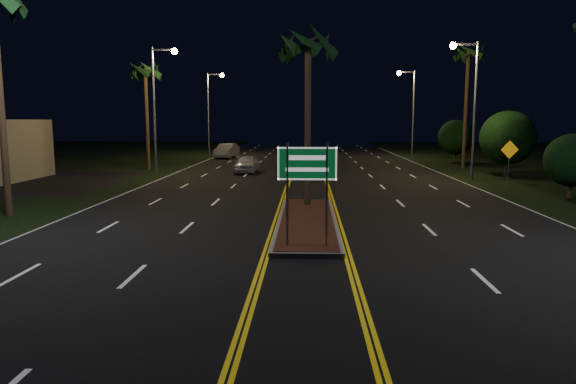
{
  "coord_description": "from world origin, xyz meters",
  "views": [
    {
      "loc": [
        0.03,
        -12.68,
        4.04
      ],
      "look_at": [
        -0.56,
        2.29,
        1.9
      ],
      "focal_mm": 32.0,
      "sensor_mm": 36.0,
      "label": 1
    }
  ],
  "objects_px": {
    "shrub_near": "(572,160)",
    "streetlight_right_far": "(410,103)",
    "streetlight_right_mid": "(470,94)",
    "car_near": "(247,162)",
    "palm_left_far": "(145,71)",
    "shrub_mid": "(508,138)",
    "warning_sign": "(509,155)",
    "palm_right_far": "(468,55)",
    "car_far": "(227,149)",
    "streetlight_left_mid": "(159,96)",
    "median_island": "(307,221)",
    "shrub_far": "(456,137)",
    "highway_sign": "(307,173)",
    "palm_median": "(308,44)",
    "streetlight_left_far": "(212,104)"
  },
  "relations": [
    {
      "from": "streetlight_right_far",
      "to": "shrub_mid",
      "type": "distance_m",
      "value": 18.55
    },
    {
      "from": "streetlight_right_far",
      "to": "palm_left_far",
      "type": "height_order",
      "value": "streetlight_right_far"
    },
    {
      "from": "car_far",
      "to": "warning_sign",
      "type": "distance_m",
      "value": 29.65
    },
    {
      "from": "car_near",
      "to": "streetlight_left_far",
      "type": "bearing_deg",
      "value": 111.06
    },
    {
      "from": "median_island",
      "to": "warning_sign",
      "type": "height_order",
      "value": "warning_sign"
    },
    {
      "from": "streetlight_right_far",
      "to": "warning_sign",
      "type": "xyz_separation_m",
      "value": [
        2.0,
        -22.12,
        -3.88
      ]
    },
    {
      "from": "car_far",
      "to": "streetlight_right_mid",
      "type": "bearing_deg",
      "value": -36.96
    },
    {
      "from": "palm_left_far",
      "to": "car_near",
      "type": "distance_m",
      "value": 10.94
    },
    {
      "from": "median_island",
      "to": "shrub_far",
      "type": "relative_size",
      "value": 2.59
    },
    {
      "from": "car_far",
      "to": "warning_sign",
      "type": "height_order",
      "value": "warning_sign"
    },
    {
      "from": "highway_sign",
      "to": "shrub_mid",
      "type": "height_order",
      "value": "shrub_mid"
    },
    {
      "from": "palm_median",
      "to": "car_near",
      "type": "height_order",
      "value": "palm_median"
    },
    {
      "from": "highway_sign",
      "to": "palm_left_far",
      "type": "distance_m",
      "value": 28.77
    },
    {
      "from": "streetlight_right_far",
      "to": "palm_median",
      "type": "relative_size",
      "value": 1.08
    },
    {
      "from": "streetlight_right_mid",
      "to": "streetlight_right_far",
      "type": "relative_size",
      "value": 1.0
    },
    {
      "from": "palm_median",
      "to": "shrub_near",
      "type": "distance_m",
      "value": 14.93
    },
    {
      "from": "palm_median",
      "to": "streetlight_left_far",
      "type": "bearing_deg",
      "value": 107.58
    },
    {
      "from": "shrub_mid",
      "to": "car_far",
      "type": "distance_m",
      "value": 28.07
    },
    {
      "from": "shrub_mid",
      "to": "warning_sign",
      "type": "bearing_deg",
      "value": -108.65
    },
    {
      "from": "median_island",
      "to": "highway_sign",
      "type": "distance_m",
      "value": 4.8
    },
    {
      "from": "streetlight_left_far",
      "to": "warning_sign",
      "type": "xyz_separation_m",
      "value": [
        23.22,
        -24.12,
        -3.88
      ]
    },
    {
      "from": "streetlight_left_mid",
      "to": "shrub_near",
      "type": "distance_m",
      "value": 26.37
    },
    {
      "from": "highway_sign",
      "to": "car_near",
      "type": "relative_size",
      "value": 0.69
    },
    {
      "from": "streetlight_right_mid",
      "to": "shrub_mid",
      "type": "relative_size",
      "value": 1.95
    },
    {
      "from": "palm_right_far",
      "to": "streetlight_left_mid",
      "type": "bearing_deg",
      "value": -165.63
    },
    {
      "from": "streetlight_left_mid",
      "to": "streetlight_left_far",
      "type": "bearing_deg",
      "value": 90.0
    },
    {
      "from": "highway_sign",
      "to": "shrub_far",
      "type": "relative_size",
      "value": 0.81
    },
    {
      "from": "streetlight_right_far",
      "to": "car_near",
      "type": "bearing_deg",
      "value": -133.5
    },
    {
      "from": "palm_left_far",
      "to": "palm_median",
      "type": "bearing_deg",
      "value": -53.82
    },
    {
      "from": "shrub_near",
      "to": "car_far",
      "type": "xyz_separation_m",
      "value": [
        -21.99,
        26.7,
        -1.07
      ]
    },
    {
      "from": "shrub_mid",
      "to": "warning_sign",
      "type": "height_order",
      "value": "shrub_mid"
    },
    {
      "from": "shrub_near",
      "to": "car_far",
      "type": "relative_size",
      "value": 0.63
    },
    {
      "from": "palm_right_far",
      "to": "streetlight_right_mid",
      "type": "bearing_deg",
      "value": -105.29
    },
    {
      "from": "streetlight_left_far",
      "to": "shrub_mid",
      "type": "xyz_separation_m",
      "value": [
        24.61,
        -20.0,
        -2.93
      ]
    },
    {
      "from": "highway_sign",
      "to": "shrub_near",
      "type": "xyz_separation_m",
      "value": [
        13.5,
        11.2,
        -0.46
      ]
    },
    {
      "from": "palm_median",
      "to": "shrub_near",
      "type": "xyz_separation_m",
      "value": [
        13.5,
        3.5,
        -5.33
      ]
    },
    {
      "from": "streetlight_right_mid",
      "to": "shrub_mid",
      "type": "distance_m",
      "value": 4.9
    },
    {
      "from": "streetlight_left_mid",
      "to": "car_near",
      "type": "xyz_separation_m",
      "value": [
        5.99,
        1.95,
        -4.88
      ]
    },
    {
      "from": "median_island",
      "to": "warning_sign",
      "type": "distance_m",
      "value": 18.1
    },
    {
      "from": "shrub_near",
      "to": "shrub_far",
      "type": "distance_m",
      "value": 22.01
    },
    {
      "from": "palm_right_far",
      "to": "shrub_far",
      "type": "relative_size",
      "value": 2.6
    },
    {
      "from": "car_near",
      "to": "car_far",
      "type": "xyz_separation_m",
      "value": [
        -3.87,
        14.74,
        0.1
      ]
    },
    {
      "from": "median_island",
      "to": "car_far",
      "type": "bearing_deg",
      "value": 104.14
    },
    {
      "from": "shrub_near",
      "to": "warning_sign",
      "type": "relative_size",
      "value": 1.22
    },
    {
      "from": "shrub_near",
      "to": "streetlight_right_far",
      "type": "bearing_deg",
      "value": 95.89
    },
    {
      "from": "palm_left_far",
      "to": "palm_right_far",
      "type": "distance_m",
      "value": 25.72
    },
    {
      "from": "palm_median",
      "to": "shrub_far",
      "type": "relative_size",
      "value": 2.1
    },
    {
      "from": "streetlight_right_mid",
      "to": "warning_sign",
      "type": "bearing_deg",
      "value": -46.75
    },
    {
      "from": "streetlight_right_mid",
      "to": "palm_left_far",
      "type": "distance_m",
      "value": 24.26
    },
    {
      "from": "streetlight_right_mid",
      "to": "car_near",
      "type": "relative_size",
      "value": 1.93
    }
  ]
}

